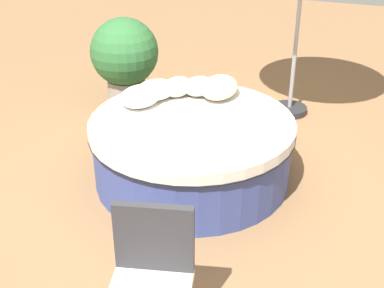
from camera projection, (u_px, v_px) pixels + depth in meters
ground_plane at (192, 178)px, 5.35m from camera, size 16.00×16.00×0.00m
round_bed at (192, 149)px, 5.18m from camera, size 2.00×2.00×0.66m
throw_pillow_0 at (219, 87)px, 5.48m from camera, size 0.53×0.38×0.20m
throw_pillow_1 at (199, 86)px, 5.56m from camera, size 0.41×0.31×0.17m
throw_pillow_2 at (178, 86)px, 5.54m from camera, size 0.40×0.29×0.18m
throw_pillow_3 at (156, 90)px, 5.49m from camera, size 0.49×0.40×0.16m
throw_pillow_4 at (140, 96)px, 5.33m from camera, size 0.51×0.39×0.17m
patio_chair at (152, 270)px, 3.34m from camera, size 0.60×0.62×0.98m
planter at (125, 57)px, 6.53m from camera, size 0.85×0.85×1.18m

